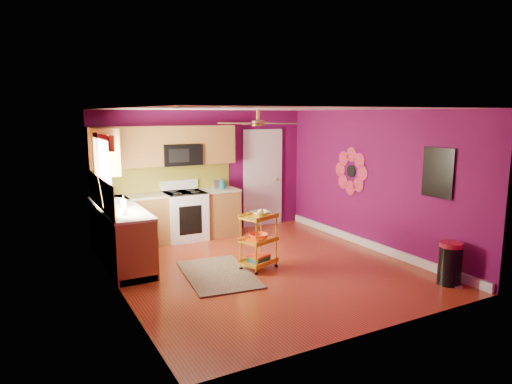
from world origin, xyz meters
TOP-DOWN VIEW (x-y plane):
  - ground at (0.00, 0.00)m, footprint 5.00×5.00m
  - room_envelope at (0.03, 0.00)m, footprint 4.54×5.04m
  - lower_cabinets at (-1.35, 1.82)m, footprint 2.81×2.31m
  - electric_range at (-0.55, 2.17)m, footprint 0.76×0.66m
  - upper_cabinetry at (-1.24, 2.17)m, footprint 2.80×2.30m
  - left_window at (-2.22, 1.05)m, footprint 0.08×1.35m
  - panel_door at (1.35, 2.47)m, footprint 0.95×0.11m
  - right_wall_art at (2.23, -0.34)m, footprint 0.04×2.74m
  - ceiling_fan at (0.00, 0.20)m, footprint 1.01×1.01m
  - shag_rug at (-0.79, 0.02)m, footprint 1.16×1.70m
  - rolling_cart at (-0.11, -0.03)m, footprint 0.63×0.54m
  - trash_can at (1.99, -1.91)m, footprint 0.42×0.42m
  - teal_kettle at (0.24, 2.20)m, footprint 0.18×0.18m
  - toaster at (0.17, 2.20)m, footprint 0.22×0.15m
  - soap_bottle_a at (-1.89, 1.31)m, footprint 0.08×0.09m
  - soap_bottle_b at (-1.99, 1.63)m, footprint 0.12×0.12m
  - counter_dish at (-1.94, 1.75)m, footprint 0.25×0.25m
  - counter_cup at (-2.04, 0.67)m, footprint 0.12×0.12m

SIDE VIEW (x-z plane):
  - ground at x=0.00m, z-range 0.00..0.00m
  - shag_rug at x=-0.79m, z-range 0.00..0.02m
  - trash_can at x=1.99m, z-range 0.00..0.62m
  - lower_cabinets at x=-1.35m, z-range -0.04..0.90m
  - electric_range at x=-0.55m, z-range -0.08..1.05m
  - rolling_cart at x=-0.11m, z-range 0.01..0.98m
  - counter_dish at x=-1.94m, z-range 0.94..1.00m
  - counter_cup at x=-2.04m, z-range 0.94..1.03m
  - soap_bottle_b at x=-1.99m, z-range 0.94..1.10m
  - teal_kettle at x=0.24m, z-range 0.92..1.13m
  - panel_door at x=1.35m, z-range -0.05..2.10m
  - toaster at x=0.17m, z-range 0.94..1.12m
  - soap_bottle_a at x=-1.89m, z-range 0.94..1.13m
  - right_wall_art at x=2.23m, z-range 0.92..1.96m
  - room_envelope at x=0.03m, z-range 0.37..2.89m
  - left_window at x=-2.22m, z-range 1.20..2.28m
  - upper_cabinetry at x=-1.24m, z-range 1.17..2.43m
  - ceiling_fan at x=0.00m, z-range 2.16..2.42m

